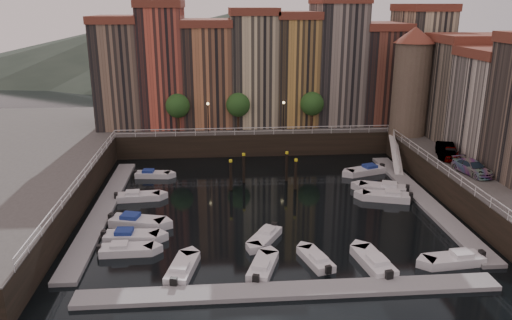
{
  "coord_description": "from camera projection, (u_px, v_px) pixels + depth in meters",
  "views": [
    {
      "loc": [
        -4.85,
        -47.45,
        19.44
      ],
      "look_at": [
        -0.73,
        4.0,
        3.27
      ],
      "focal_mm": 35.0,
      "sensor_mm": 36.0,
      "label": 1
    }
  ],
  "objects": [
    {
      "name": "boat_left_0",
      "position": [
        125.0,
        250.0,
        40.55
      ],
      "size": [
        4.5,
        1.7,
        1.03
      ],
      "rotation": [
        0.0,
        0.0,
        0.02
      ],
      "color": "silver",
      "rests_on": "ground"
    },
    {
      "name": "dock_right",
      "position": [
        423.0,
        199.0,
        51.54
      ],
      "size": [
        2.0,
        28.0,
        0.35
      ],
      "primitive_type": "cube",
      "color": "gray",
      "rests_on": "ground"
    },
    {
      "name": "promenade_trees",
      "position": [
        243.0,
        105.0,
        66.56
      ],
      "size": [
        21.2,
        3.2,
        5.2
      ],
      "color": "black",
      "rests_on": "quay_far"
    },
    {
      "name": "boat_right_3",
      "position": [
        384.0,
        188.0,
        53.94
      ],
      "size": [
        5.32,
        3.57,
        1.2
      ],
      "rotation": [
        0.0,
        0.0,
        2.77
      ],
      "color": "silver",
      "rests_on": "ground"
    },
    {
      "name": "dock_near",
      "position": [
        290.0,
        290.0,
        35.09
      ],
      "size": [
        30.0,
        2.0,
        0.35
      ],
      "primitive_type": "cube",
      "color": "gray",
      "rests_on": "ground"
    },
    {
      "name": "quay_far",
      "position": [
        249.0,
        128.0,
        75.6
      ],
      "size": [
        80.0,
        20.0,
        3.0
      ],
      "primitive_type": "cube",
      "color": "black",
      "rests_on": "ground"
    },
    {
      "name": "corner_tower",
      "position": [
        411.0,
        80.0,
        63.58
      ],
      "size": [
        5.2,
        5.2,
        13.8
      ],
      "color": "#6B5B4C",
      "rests_on": "quay_right"
    },
    {
      "name": "boat_near_3",
      "position": [
        374.0,
        262.0,
        38.48
      ],
      "size": [
        2.57,
        5.15,
        1.15
      ],
      "rotation": [
        0.0,
        0.0,
        1.73
      ],
      "color": "silver",
      "rests_on": "ground"
    },
    {
      "name": "boat_left_2",
      "position": [
        136.0,
        221.0,
        45.68
      ],
      "size": [
        5.34,
        3.06,
        1.2
      ],
      "rotation": [
        0.0,
        0.0,
        -0.25
      ],
      "color": "silver",
      "rests_on": "ground"
    },
    {
      "name": "boat_right_0",
      "position": [
        455.0,
        260.0,
        38.92
      ],
      "size": [
        4.96,
        2.22,
        1.12
      ],
      "rotation": [
        0.0,
        0.0,
        3.24
      ],
      "color": "silver",
      "rests_on": "ground"
    },
    {
      "name": "boat_left_4",
      "position": [
        152.0,
        174.0,
        58.56
      ],
      "size": [
        4.3,
        1.95,
        0.97
      ],
      "rotation": [
        0.0,
        0.0,
        -0.11
      ],
      "color": "silver",
      "rests_on": "ground"
    },
    {
      "name": "boat_near_0",
      "position": [
        182.0,
        269.0,
        37.55
      ],
      "size": [
        2.6,
        4.86,
        1.09
      ],
      "rotation": [
        0.0,
        0.0,
        1.37
      ],
      "color": "silver",
      "rests_on": "ground"
    },
    {
      "name": "boat_near_1",
      "position": [
        263.0,
        267.0,
        37.87
      ],
      "size": [
        2.89,
        4.6,
        1.03
      ],
      "rotation": [
        0.0,
        0.0,
        1.25
      ],
      "color": "silver",
      "rests_on": "ground"
    },
    {
      "name": "gangway",
      "position": [
        396.0,
        153.0,
        61.56
      ],
      "size": [
        2.78,
        8.32,
        3.73
      ],
      "color": "white",
      "rests_on": "ground"
    },
    {
      "name": "boat_left_3",
      "position": [
        138.0,
        196.0,
        51.74
      ],
      "size": [
        4.69,
        2.02,
        1.06
      ],
      "rotation": [
        0.0,
        0.0,
        0.08
      ],
      "color": "silver",
      "rests_on": "ground"
    },
    {
      "name": "boat_extra_796",
      "position": [
        265.0,
        237.0,
        42.79
      ],
      "size": [
        3.43,
        4.36,
        1.01
      ],
      "rotation": [
        0.0,
        0.0,
        4.19
      ],
      "color": "silver",
      "rests_on": "ground"
    },
    {
      "name": "right_terrace",
      "position": [
        506.0,
        99.0,
        54.09
      ],
      "size": [
        9.3,
        24.3,
        14.0
      ],
      "color": "#7A6D5C",
      "rests_on": "quay_right"
    },
    {
      "name": "railings",
      "position": [
        262.0,
        153.0,
        54.83
      ],
      "size": [
        36.08,
        34.04,
        0.52
      ],
      "color": "white",
      "rests_on": "ground"
    },
    {
      "name": "ground",
      "position": [
        266.0,
        202.0,
        51.31
      ],
      "size": [
        200.0,
        200.0,
        0.0
      ],
      "primitive_type": "plane",
      "color": "black",
      "rests_on": "ground"
    },
    {
      "name": "car_b",
      "position": [
        445.0,
        151.0,
        55.54
      ],
      "size": [
        3.08,
        5.09,
        1.58
      ],
      "primitive_type": "imported",
      "rotation": [
        0.0,
        0.0,
        -0.31
      ],
      "color": "gray",
      "rests_on": "quay_right"
    },
    {
      "name": "boat_right_4",
      "position": [
        366.0,
        170.0,
        59.73
      ],
      "size": [
        5.09,
        3.21,
        1.14
      ],
      "rotation": [
        0.0,
        0.0,
        3.47
      ],
      "color": "silver",
      "rests_on": "ground"
    },
    {
      "name": "boat_left_1",
      "position": [
        130.0,
        236.0,
        42.8
      ],
      "size": [
        4.91,
        2.03,
        1.12
      ],
      "rotation": [
        0.0,
        0.0,
        -0.06
      ],
      "color": "silver",
      "rests_on": "ground"
    },
    {
      "name": "mountains",
      "position": [
        237.0,
        43.0,
        153.72
      ],
      "size": [
        145.0,
        100.0,
        18.0
      ],
      "color": "#2D382D",
      "rests_on": "ground"
    },
    {
      "name": "car_c",
      "position": [
        472.0,
        168.0,
        50.03
      ],
      "size": [
        3.0,
        5.09,
        1.39
      ],
      "primitive_type": "imported",
      "rotation": [
        0.0,
        0.0,
        0.24
      ],
      "color": "gray",
      "rests_on": "quay_right"
    },
    {
      "name": "boat_right_2",
      "position": [
        387.0,
        196.0,
        51.65
      ],
      "size": [
        5.16,
        3.11,
        1.16
      ],
      "rotation": [
        0.0,
        0.0,
        2.85
      ],
      "color": "silver",
      "rests_on": "ground"
    },
    {
      "name": "dock_left",
      "position": [
        104.0,
        209.0,
        49.08
      ],
      "size": [
        2.0,
        28.0,
        0.35
      ],
      "primitive_type": "cube",
      "color": "gray",
      "rests_on": "ground"
    },
    {
      "name": "far_terrace",
      "position": [
        273.0,
        67.0,
        70.65
      ],
      "size": [
        48.7,
        10.3,
        17.5
      ],
      "color": "#7B624E",
      "rests_on": "quay_far"
    },
    {
      "name": "boat_near_2",
      "position": [
        316.0,
        260.0,
        39.02
      ],
      "size": [
        2.54,
        4.3,
        0.96
      ],
      "rotation": [
        0.0,
        0.0,
        1.85
      ],
      "color": "silver",
      "rests_on": "ground"
    },
    {
      "name": "mooring_pilings",
      "position": [
        264.0,
        172.0,
        55.42
      ],
      "size": [
        7.42,
        3.15,
        3.78
      ],
      "color": "black",
      "rests_on": "ground"
    },
    {
      "name": "street_lamps",
      "position": [
        246.0,
        111.0,
        65.84
      ],
      "size": [
        10.36,
        0.36,
        4.18
      ],
      "color": "black",
      "rests_on": "quay_far"
    },
    {
      "name": "car_a",
      "position": [
        450.0,
        153.0,
        55.02
      ],
      "size": [
        2.79,
        4.64,
        1.48
      ],
      "primitive_type": "imported",
      "rotation": [
        0.0,
        0.0,
        -0.26
      ],
      "color": "gray",
      "rests_on": "quay_right"
    }
  ]
}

